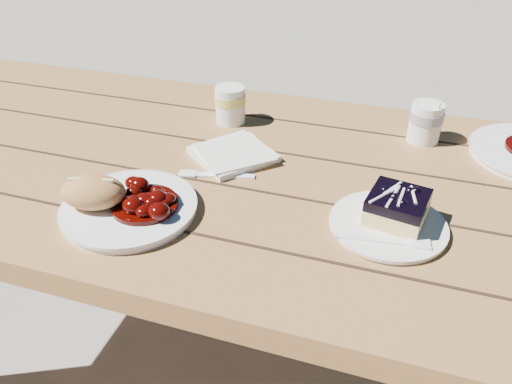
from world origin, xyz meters
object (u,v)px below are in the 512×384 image
(main_plate, at_px, (130,209))
(blueberry_cake, at_px, (397,207))
(coffee_cup, at_px, (425,123))
(dessert_plate, at_px, (388,225))
(bread_roll, at_px, (93,192))
(picnic_table, at_px, (249,228))
(second_cup, at_px, (230,105))

(main_plate, relative_size, blueberry_cake, 2.16)
(main_plate, height_order, coffee_cup, coffee_cup)
(dessert_plate, bearing_deg, bread_roll, -166.87)
(picnic_table, distance_m, bread_roll, 0.38)
(picnic_table, distance_m, blueberry_cake, 0.38)
(main_plate, bearing_deg, second_cup, 83.98)
(main_plate, xyz_separation_m, dessert_plate, (0.45, 0.10, -0.00))
(bread_roll, bearing_deg, picnic_table, 48.57)
(main_plate, xyz_separation_m, blueberry_cake, (0.46, 0.11, 0.03))
(coffee_cup, bearing_deg, bread_roll, -139.16)
(dessert_plate, relative_size, second_cup, 2.22)
(bread_roll, distance_m, second_cup, 0.44)
(picnic_table, height_order, second_cup, second_cup)
(bread_roll, distance_m, coffee_cup, 0.73)
(dessert_plate, distance_m, second_cup, 0.52)
(picnic_table, distance_m, main_plate, 0.32)
(dessert_plate, bearing_deg, main_plate, -167.74)
(picnic_table, relative_size, coffee_cup, 22.45)
(bread_roll, relative_size, second_cup, 1.30)
(bread_roll, bearing_deg, second_cup, 77.16)
(dessert_plate, relative_size, coffee_cup, 2.22)
(bread_roll, height_order, dessert_plate, bread_roll)
(dessert_plate, xyz_separation_m, coffee_cup, (0.04, 0.36, 0.04))
(blueberry_cake, bearing_deg, bread_roll, -155.30)
(bread_roll, bearing_deg, blueberry_cake, 14.45)
(second_cup, bearing_deg, blueberry_cake, -35.58)
(picnic_table, bearing_deg, blueberry_cake, -18.94)
(picnic_table, relative_size, blueberry_cake, 18.00)
(bread_roll, distance_m, blueberry_cake, 0.53)
(picnic_table, bearing_deg, second_cup, 119.95)
(bread_roll, relative_size, coffee_cup, 1.30)
(picnic_table, relative_size, bread_roll, 17.28)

